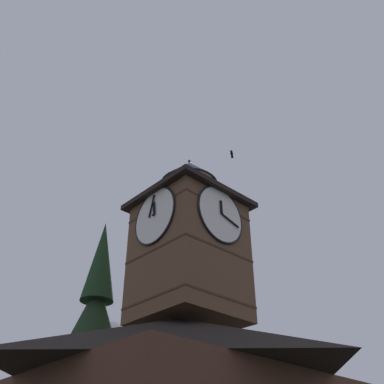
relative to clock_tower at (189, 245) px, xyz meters
The scene contains 3 objects.
clock_tower is the anchor object (origin of this frame).
moon 32.03m from the clock_tower, 116.96° to the right, with size 2.34×2.34×2.34m.
flying_bird_high 6.97m from the clock_tower, 164.43° to the left, with size 0.65×0.53×0.16m.
Camera 1 is at (12.71, 13.90, 2.01)m, focal length 42.29 mm.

